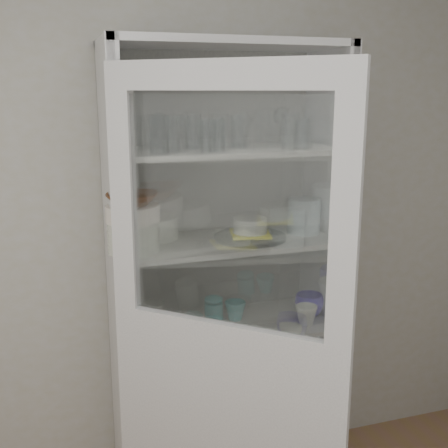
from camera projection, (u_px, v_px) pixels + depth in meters
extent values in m
cube|color=#AFAB97|center=(169.00, 222.00, 2.62)|extent=(3.60, 0.02, 2.60)
cube|color=silver|center=(116.00, 296.00, 2.38)|extent=(0.03, 0.45, 2.10)
cube|color=silver|center=(321.00, 273.00, 2.67)|extent=(0.03, 0.45, 2.10)
cube|color=gray|center=(211.00, 270.00, 2.72)|extent=(1.00, 0.03, 2.10)
cube|color=silver|center=(224.00, 44.00, 2.29)|extent=(1.00, 0.45, 0.03)
cube|color=silver|center=(225.00, 405.00, 2.65)|extent=(0.94, 0.42, 0.02)
cube|color=silver|center=(225.00, 326.00, 2.56)|extent=(0.94, 0.42, 0.02)
cube|color=silver|center=(225.00, 242.00, 2.47)|extent=(0.94, 0.42, 0.02)
cube|color=silver|center=(225.00, 151.00, 2.37)|extent=(0.94, 0.42, 0.02)
cube|color=silver|center=(225.00, 74.00, 1.78)|extent=(0.69, 0.63, 0.10)
cube|color=silver|center=(124.00, 203.00, 2.05)|extent=(0.09, 0.09, 0.80)
cube|color=silver|center=(345.00, 224.00, 1.72)|extent=(0.09, 0.09, 0.80)
cube|color=silver|center=(225.00, 213.00, 1.89)|extent=(0.54, 0.49, 0.78)
cylinder|color=silver|center=(171.00, 135.00, 2.18)|extent=(0.09, 0.09, 0.14)
cylinder|color=silver|center=(159.00, 134.00, 2.14)|extent=(0.08, 0.08, 0.15)
cylinder|color=silver|center=(208.00, 136.00, 2.19)|extent=(0.08, 0.08, 0.13)
cylinder|color=silver|center=(216.00, 135.00, 2.19)|extent=(0.08, 0.08, 0.13)
cylinder|color=silver|center=(302.00, 134.00, 2.32)|extent=(0.07, 0.07, 0.12)
cylinder|color=silver|center=(291.00, 131.00, 2.34)|extent=(0.08, 0.08, 0.15)
cylinder|color=silver|center=(305.00, 133.00, 2.36)|extent=(0.07, 0.07, 0.13)
cylinder|color=silver|center=(126.00, 133.00, 2.26)|extent=(0.08, 0.08, 0.14)
cylinder|color=silver|center=(194.00, 132.00, 2.34)|extent=(0.08, 0.08, 0.14)
cylinder|color=silver|center=(209.00, 134.00, 2.32)|extent=(0.08, 0.08, 0.13)
cylinder|color=silver|center=(239.00, 131.00, 2.36)|extent=(0.08, 0.08, 0.14)
cylinder|color=silver|center=(134.00, 236.00, 2.27)|extent=(0.21, 0.21, 0.13)
cylinder|color=silver|center=(152.00, 227.00, 2.48)|extent=(0.23, 0.23, 0.10)
cylinder|color=white|center=(133.00, 213.00, 2.25)|extent=(0.22, 0.22, 0.07)
imported|color=#602F13|center=(132.00, 199.00, 2.23)|extent=(0.25, 0.25, 0.05)
cylinder|color=silver|center=(250.00, 237.00, 2.47)|extent=(0.38, 0.38, 0.02)
cube|color=yellow|center=(250.00, 234.00, 2.47)|extent=(0.20, 0.20, 0.01)
cylinder|color=silver|center=(250.00, 225.00, 2.46)|extent=(0.19, 0.19, 0.06)
cylinder|color=#A7B8BC|center=(304.00, 216.00, 2.56)|extent=(0.15, 0.15, 0.16)
imported|color=#19139B|center=(309.00, 305.00, 2.65)|extent=(0.15, 0.15, 0.11)
imported|color=teal|center=(235.00, 311.00, 2.60)|extent=(0.12, 0.12, 0.09)
imported|color=silver|center=(306.00, 315.00, 2.54)|extent=(0.10, 0.10, 0.09)
cylinder|color=teal|center=(214.00, 311.00, 2.59)|extent=(0.09, 0.09, 0.09)
ellipsoid|color=teal|center=(214.00, 301.00, 2.58)|extent=(0.09, 0.09, 0.02)
cylinder|color=#B0B0B0|center=(207.00, 327.00, 2.47)|extent=(0.11, 0.11, 0.04)
cylinder|color=silver|center=(153.00, 316.00, 2.49)|extent=(0.11, 0.11, 0.12)
imported|color=white|center=(179.00, 403.00, 2.57)|extent=(0.31, 0.31, 0.08)
cube|color=gray|center=(231.00, 393.00, 2.67)|extent=(0.24, 0.19, 0.06)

